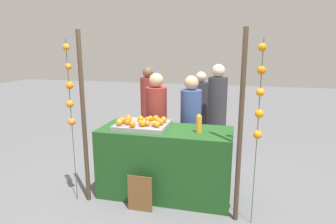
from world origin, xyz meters
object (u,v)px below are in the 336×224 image
(stall_counter, at_px, (165,162))
(orange_1, at_px, (161,122))
(orange_0, at_px, (128,120))
(vendor_right, at_px, (191,131))
(juice_bottle, at_px, (199,124))
(chalkboard_sign, at_px, (140,194))
(vendor_left, at_px, (157,128))

(stall_counter, height_order, orange_1, orange_1)
(orange_0, height_order, orange_1, orange_0)
(stall_counter, bearing_deg, vendor_right, 71.15)
(orange_1, xyz_separation_m, juice_bottle, (0.51, -0.03, 0.01))
(juice_bottle, xyz_separation_m, chalkboard_sign, (-0.66, -0.44, -0.83))
(orange_0, xyz_separation_m, chalkboard_sign, (0.31, -0.46, -0.82))
(chalkboard_sign, height_order, vendor_right, vendor_right)
(chalkboard_sign, height_order, vendor_left, vendor_left)
(orange_0, relative_size, vendor_right, 0.05)
(orange_0, bearing_deg, juice_bottle, -1.50)
(orange_0, xyz_separation_m, vendor_left, (0.21, 0.68, -0.29))
(stall_counter, bearing_deg, chalkboard_sign, -111.87)
(juice_bottle, bearing_deg, vendor_right, 107.02)
(orange_1, height_order, vendor_left, vendor_left)
(juice_bottle, relative_size, vendor_right, 0.15)
(stall_counter, height_order, vendor_left, vendor_left)
(juice_bottle, relative_size, chalkboard_sign, 0.49)
(juice_bottle, height_order, vendor_right, vendor_right)
(orange_1, bearing_deg, vendor_right, 68.34)
(vendor_right, bearing_deg, orange_1, -111.66)
(orange_0, relative_size, juice_bottle, 0.37)
(orange_0, bearing_deg, stall_counter, 3.90)
(orange_0, distance_m, chalkboard_sign, 0.99)
(juice_bottle, xyz_separation_m, vendor_left, (-0.77, 0.70, -0.30))
(orange_0, height_order, vendor_right, vendor_right)
(stall_counter, relative_size, vendor_right, 1.11)
(orange_0, bearing_deg, vendor_left, 73.14)
(vendor_right, bearing_deg, stall_counter, -108.85)
(orange_0, distance_m, juice_bottle, 0.97)
(orange_1, xyz_separation_m, vendor_left, (-0.26, 0.68, -0.29))
(vendor_left, distance_m, vendor_right, 0.54)
(orange_1, bearing_deg, stall_counter, 33.73)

